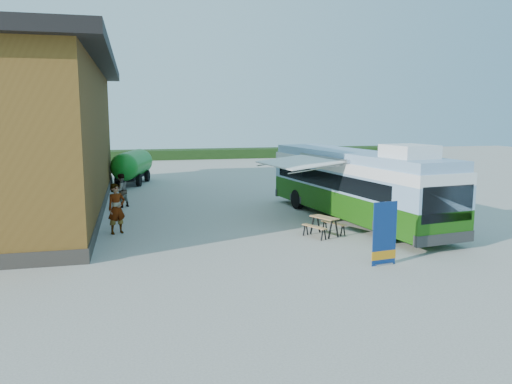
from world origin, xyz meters
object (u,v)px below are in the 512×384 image
object	(u,v)px
bus	(355,183)
person_b	(121,191)
picnic_table	(324,222)
slurry_tanker	(133,165)
person_a	(117,209)
banner	(384,239)

from	to	relation	value
bus	person_b	world-z (taller)	bus
bus	person_b	distance (m)	11.79
picnic_table	slurry_tanker	world-z (taller)	slurry_tanker
picnic_table	person_a	distance (m)	8.23
picnic_table	person_a	world-z (taller)	person_a
bus	person_a	distance (m)	10.26
person_a	slurry_tanker	bearing A→B (deg)	60.59
banner	picnic_table	bearing A→B (deg)	87.63
banner	person_a	bearing A→B (deg)	134.43
banner	person_a	world-z (taller)	banner
bus	picnic_table	world-z (taller)	bus
person_b	slurry_tanker	bearing A→B (deg)	-134.35
picnic_table	banner	bearing A→B (deg)	-109.02
banner	person_b	xyz separation A→B (m)	(-8.23, 12.31, 0.04)
bus	slurry_tanker	xyz separation A→B (m)	(-9.58, 14.84, -0.41)
picnic_table	person_a	size ratio (longest dim) A/B	0.83
bus	person_a	xyz separation A→B (m)	(-10.24, -0.05, -0.71)
slurry_tanker	person_a	bearing A→B (deg)	-77.92
picnic_table	person_b	distance (m)	11.38
person_b	person_a	bearing A→B (deg)	49.31
banner	person_a	size ratio (longest dim) A/B	1.01
banner	slurry_tanker	size ratio (longest dim) A/B	0.34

